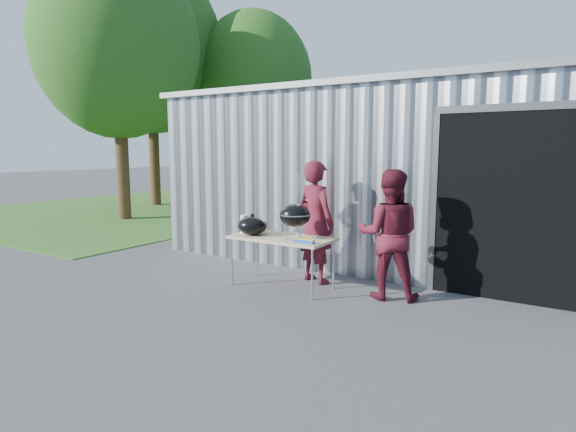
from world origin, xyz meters
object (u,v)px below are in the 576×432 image
Objects in this scene: person_bystander at (389,234)px; kettle_grill at (295,210)px; folding_table at (282,239)px; person_cook at (316,222)px.

kettle_grill is at bearing -2.14° from person_bystander.
folding_table is at bearing -6.03° from person_bystander.
person_bystander reaches higher than kettle_grill.
folding_table is at bearing 79.72° from person_cook.
person_bystander is (1.23, -0.18, -0.05)m from person_cook.
kettle_grill is at bearing 104.61° from person_cook.
kettle_grill is 1.35m from person_bystander.
person_bystander reaches higher than folding_table.
person_cook is (0.28, 0.52, 0.22)m from folding_table.
folding_table is 0.81× the size of person_cook.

